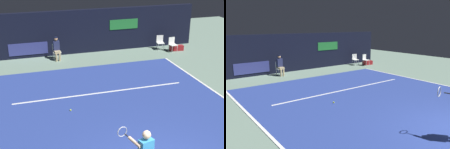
% 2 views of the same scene
% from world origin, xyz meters
% --- Properties ---
extents(ground_plane, '(30.19, 30.19, 0.00)m').
position_xyz_m(ground_plane, '(0.00, 4.34, 0.00)').
color(ground_plane, slate).
extents(court_surface, '(9.73, 10.69, 0.01)m').
position_xyz_m(court_surface, '(0.00, 4.34, 0.01)').
color(court_surface, navy).
rests_on(court_surface, ground).
extents(line_sideline_left, '(0.10, 10.69, 0.01)m').
position_xyz_m(line_sideline_left, '(4.82, 4.34, 0.01)').
color(line_sideline_left, white).
rests_on(line_sideline_left, court_surface).
extents(line_service, '(7.59, 0.10, 0.01)m').
position_xyz_m(line_service, '(0.00, 6.21, 0.01)').
color(line_service, white).
rests_on(line_service, court_surface).
extents(back_wall, '(15.43, 0.33, 2.60)m').
position_xyz_m(back_wall, '(-0.00, 12.30, 1.30)').
color(back_wall, black).
rests_on(back_wall, ground).
extents(line_judge_on_chair, '(0.46, 0.55, 1.32)m').
position_xyz_m(line_judge_on_chair, '(-1.19, 11.32, 0.69)').
color(line_judge_on_chair, white).
rests_on(line_judge_on_chair, ground).
extents(courtside_chair_near, '(0.49, 0.47, 0.88)m').
position_xyz_m(courtside_chair_near, '(5.80, 10.81, 0.50)').
color(courtside_chair_near, white).
rests_on(courtside_chair_near, ground).
extents(courtside_chair_far, '(0.50, 0.48, 0.88)m').
position_xyz_m(courtside_chair_far, '(5.27, 11.44, 0.50)').
color(courtside_chair_far, white).
rests_on(courtside_chair_far, ground).
extents(tennis_ball, '(0.07, 0.07, 0.07)m').
position_xyz_m(tennis_ball, '(-1.62, 4.95, 0.05)').
color(tennis_ball, '#CCE033').
rests_on(tennis_ball, court_surface).
extents(equipment_bag, '(0.87, 0.41, 0.32)m').
position_xyz_m(equipment_bag, '(6.15, 10.93, 0.16)').
color(equipment_bag, maroon).
rests_on(equipment_bag, ground).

